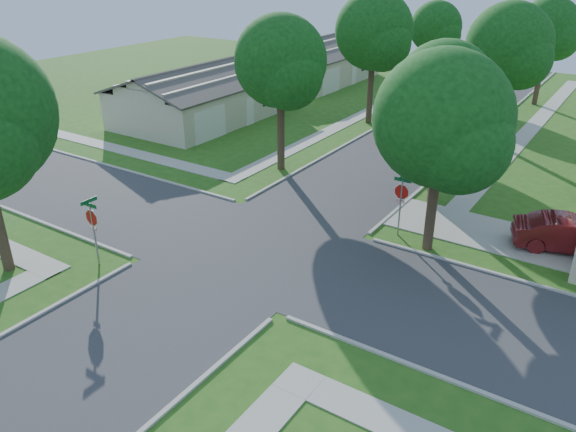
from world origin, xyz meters
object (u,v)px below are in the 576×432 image
(tree_ne_corner, at_px, (443,125))
(car_curb_west, at_px, (475,76))
(tree_e_mid, at_px, (509,49))
(car_driveway, at_px, (570,234))
(stop_sign_sw, at_px, (92,221))
(stop_sign_ne, at_px, (401,194))
(tree_e_far, at_px, (548,32))
(tree_w_far, at_px, (436,30))
(tree_w_near, at_px, (281,66))
(tree_w_mid, at_px, (375,35))
(house_nw_far, at_px, (315,66))
(car_curb_east, at_px, (433,132))
(house_nw_near, at_px, (203,99))
(tree_e_near, at_px, (444,96))

(tree_ne_corner, height_order, car_curb_west, tree_ne_corner)
(tree_e_mid, xyz_separation_m, car_driveway, (6.74, -13.61, -5.48))
(car_curb_west, bearing_deg, stop_sign_sw, 90.70)
(stop_sign_sw, height_order, stop_sign_ne, same)
(tree_e_far, height_order, tree_w_far, tree_e_far)
(tree_ne_corner, bearing_deg, tree_w_near, 156.44)
(tree_w_mid, distance_m, tree_ne_corner, 20.10)
(stop_sign_sw, distance_m, tree_w_mid, 26.09)
(stop_sign_ne, height_order, tree_w_near, tree_w_near)
(stop_sign_sw, xyz_separation_m, tree_e_mid, (9.46, 25.71, 4.22))
(tree_e_far, bearing_deg, tree_ne_corner, -86.91)
(tree_ne_corner, bearing_deg, tree_e_far, 93.09)
(tree_w_far, xyz_separation_m, car_driveway, (16.15, -26.61, -4.74))
(house_nw_far, distance_m, car_curb_east, 21.73)
(stop_sign_sw, bearing_deg, tree_w_mid, 89.87)
(house_nw_far, height_order, car_curb_east, house_nw_far)
(tree_e_mid, bearing_deg, tree_w_mid, 180.00)
(stop_sign_sw, distance_m, house_nw_far, 38.40)
(tree_w_far, bearing_deg, car_curb_west, 64.23)
(tree_e_mid, xyz_separation_m, tree_ne_corner, (1.60, -16.80, -0.66))
(car_driveway, xyz_separation_m, car_curb_east, (-10.30, 11.33, 0.01))
(stop_sign_ne, bearing_deg, tree_w_far, 107.70)
(stop_sign_sw, xyz_separation_m, house_nw_near, (-11.29, 19.70, -0.51))
(stop_sign_sw, xyz_separation_m, tree_w_mid, (0.06, 25.71, 4.46))
(tree_w_mid, height_order, car_curb_east, tree_w_mid)
(tree_w_near, bearing_deg, house_nw_far, 116.27)
(tree_e_far, bearing_deg, tree_w_far, -180.00)
(tree_e_mid, bearing_deg, stop_sign_sw, -110.20)
(house_nw_near, bearing_deg, car_curb_east, 12.26)
(house_nw_near, xyz_separation_m, car_curb_west, (13.94, 24.39, -0.77))
(tree_ne_corner, bearing_deg, tree_w_mid, 123.22)
(tree_e_mid, height_order, house_nw_near, tree_e_mid)
(tree_ne_corner, distance_m, car_driveway, 7.74)
(stop_sign_sw, distance_m, tree_ne_corner, 14.64)
(tree_e_mid, xyz_separation_m, car_curb_west, (-6.81, 18.38, -5.51))
(car_driveway, distance_m, car_curb_west, 34.75)
(tree_e_mid, height_order, car_curb_west, tree_e_mid)
(tree_e_mid, distance_m, house_nw_near, 22.12)
(stop_sign_sw, xyz_separation_m, tree_w_far, (0.05, 38.71, 3.48))
(stop_sign_sw, xyz_separation_m, car_driveway, (16.20, 12.10, -1.26))
(stop_sign_sw, bearing_deg, car_curb_west, 86.56)
(tree_w_near, distance_m, tree_w_mid, 12.01)
(tree_w_near, xyz_separation_m, car_driveway, (16.14, -1.61, -5.35))
(tree_e_far, bearing_deg, tree_e_mid, -89.98)
(stop_sign_sw, bearing_deg, car_curb_east, 75.87)
(tree_e_far, bearing_deg, stop_sign_sw, -103.73)
(tree_w_mid, xyz_separation_m, house_nw_near, (-11.35, -6.01, -4.97))
(stop_sign_ne, relative_size, house_nw_far, 0.22)
(tree_e_near, bearing_deg, car_driveway, -13.42)
(tree_e_mid, xyz_separation_m, house_nw_far, (-20.75, 10.99, -4.74))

